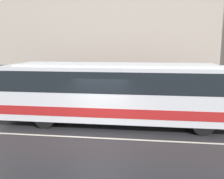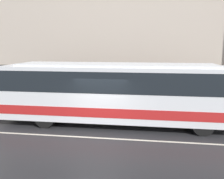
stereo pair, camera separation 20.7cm
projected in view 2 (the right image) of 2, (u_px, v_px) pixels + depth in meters
name	position (u px, v px, depth m)	size (l,w,h in m)	color
ground_plane	(97.00, 138.00, 10.94)	(60.00, 60.00, 0.00)	#262628
sidewalk	(114.00, 106.00, 16.25)	(60.00, 2.92, 0.18)	gray
building_facade	(117.00, 31.00, 16.96)	(60.00, 0.35, 10.39)	#B7A899
lane_stripe	(97.00, 138.00, 10.94)	(54.00, 0.14, 0.01)	beige
transit_bus	(115.00, 91.00, 12.61)	(11.48, 2.53, 3.11)	silver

